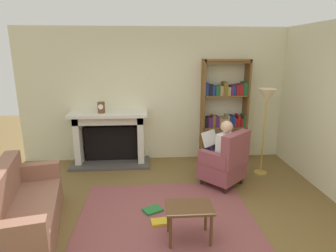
# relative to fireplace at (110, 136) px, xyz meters

# --- Properties ---
(ground) EXTENTS (14.00, 14.00, 0.00)m
(ground) POSITION_rel_fireplace_xyz_m (0.99, -2.30, -0.57)
(ground) COLOR brown
(back_wall) EXTENTS (5.60, 0.10, 2.70)m
(back_wall) POSITION_rel_fireplace_xyz_m (0.99, 0.25, 0.78)
(back_wall) COLOR beige
(back_wall) RESTS_ON ground
(side_wall_right) EXTENTS (0.10, 5.20, 2.70)m
(side_wall_right) POSITION_rel_fireplace_xyz_m (3.64, -1.05, 0.78)
(side_wall_right) COLOR beige
(side_wall_right) RESTS_ON ground
(area_rug) EXTENTS (2.40, 1.80, 0.01)m
(area_rug) POSITION_rel_fireplace_xyz_m (0.99, -2.00, -0.56)
(area_rug) COLOR brown
(area_rug) RESTS_ON ground
(fireplace) EXTENTS (1.56, 0.64, 1.07)m
(fireplace) POSITION_rel_fireplace_xyz_m (0.00, 0.00, 0.00)
(fireplace) COLOR #4C4742
(fireplace) RESTS_ON ground
(mantel_clock) EXTENTS (0.14, 0.14, 0.21)m
(mantel_clock) POSITION_rel_fireplace_xyz_m (-0.13, -0.10, 0.61)
(mantel_clock) COLOR brown
(mantel_clock) RESTS_ON fireplace
(bookshelf) EXTENTS (0.93, 0.32, 2.08)m
(bookshelf) POSITION_rel_fireplace_xyz_m (2.33, 0.03, 0.42)
(bookshelf) COLOR brown
(bookshelf) RESTS_ON ground
(armchair_reading) EXTENTS (0.89, 0.89, 0.97)m
(armchair_reading) POSITION_rel_fireplace_xyz_m (2.06, -1.19, -0.15)
(armchair_reading) COLOR #331E14
(armchair_reading) RESTS_ON ground
(seated_reader) EXTENTS (0.58, 0.59, 1.14)m
(seated_reader) POSITION_rel_fireplace_xyz_m (1.98, -1.10, 0.05)
(seated_reader) COLOR white
(seated_reader) RESTS_ON ground
(sofa_floral) EXTENTS (1.05, 1.81, 0.85)m
(sofa_floral) POSITION_rel_fireplace_xyz_m (-0.81, -2.34, -0.25)
(sofa_floral) COLOR #94634E
(sofa_floral) RESTS_ON ground
(side_table) EXTENTS (0.56, 0.39, 0.45)m
(side_table) POSITION_rel_fireplace_xyz_m (1.24, -2.58, -0.19)
(side_table) COLOR brown
(side_table) RESTS_ON ground
(scattered_books) EXTENTS (0.36, 0.55, 0.04)m
(scattered_books) POSITION_rel_fireplace_xyz_m (0.85, -2.07, -0.54)
(scattered_books) COLOR #267233
(scattered_books) RESTS_ON area_rug
(floor_lamp) EXTENTS (0.32, 0.32, 1.60)m
(floor_lamp) POSITION_rel_fireplace_xyz_m (2.86, -0.76, 0.78)
(floor_lamp) COLOR #B7933F
(floor_lamp) RESTS_ON ground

